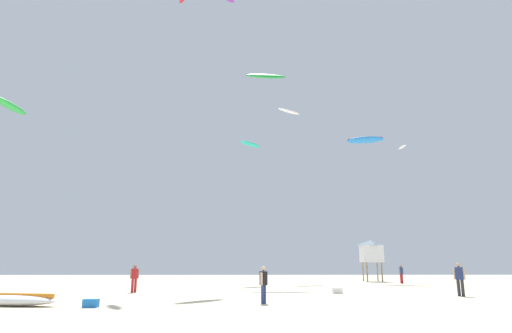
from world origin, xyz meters
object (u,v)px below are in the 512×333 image
at_px(kite_grounded_near, 12,300).
at_px(kite_aloft_4, 266,76).
at_px(gear_bag, 91,303).
at_px(person_midground, 401,273).
at_px(lifeguard_tower, 371,251).
at_px(kite_aloft_6, 402,147).
at_px(kite_aloft_0, 9,105).
at_px(kite_aloft_1, 289,111).
at_px(kite_aloft_7, 365,140).
at_px(person_foreground, 264,282).
at_px(person_right, 134,276).
at_px(person_left, 460,276).
at_px(kite_aloft_2, 250,144).
at_px(cooler_box, 337,291).

xyz_separation_m(kite_grounded_near, kite_aloft_4, (11.39, 20.60, 19.53)).
bearing_deg(gear_bag, person_midground, 47.55).
relative_size(person_midground, lifeguard_tower, 0.39).
bearing_deg(kite_aloft_6, person_midground, -114.52).
relative_size(kite_aloft_0, kite_aloft_1, 1.46).
bearing_deg(kite_aloft_7, person_foreground, -115.75).
distance_m(lifeguard_tower, kite_aloft_7, 11.84).
bearing_deg(person_right, kite_aloft_1, -63.18).
distance_m(person_foreground, person_left, 11.46).
distance_m(person_midground, kite_aloft_2, 18.56).
bearing_deg(person_foreground, person_right, 160.93).
height_order(person_midground, person_left, person_left).
distance_m(person_foreground, kite_aloft_4, 27.35).
distance_m(kite_grounded_near, kite_aloft_4, 30.58).
distance_m(cooler_box, kite_aloft_1, 28.19).
distance_m(kite_grounded_near, kite_aloft_1, 36.88).
distance_m(cooler_box, kite_aloft_0, 30.20).
relative_size(person_right, lifeguard_tower, 0.40).
xyz_separation_m(kite_grounded_near, lifeguard_tower, (22.45, 26.30, 2.81)).
height_order(person_midground, kite_grounded_near, person_midground).
bearing_deg(kite_aloft_2, gear_bag, -105.45).
xyz_separation_m(cooler_box, kite_aloft_2, (-4.93, 15.32, 13.20)).
xyz_separation_m(kite_aloft_6, kite_aloft_7, (-7.23, -8.53, -1.60)).
distance_m(person_left, gear_bag, 18.44).
relative_size(person_foreground, kite_grounded_near, 0.36).
distance_m(person_left, kite_aloft_1, 30.15).
height_order(person_foreground, cooler_box, person_foreground).
distance_m(person_midground, kite_grounded_near, 31.87).
distance_m(kite_aloft_1, kite_aloft_6, 16.58).
height_order(person_foreground, kite_aloft_1, kite_aloft_1).
height_order(person_right, cooler_box, person_right).
distance_m(person_foreground, kite_aloft_6, 41.82).
bearing_deg(kite_aloft_1, kite_aloft_6, 22.05).
bearing_deg(kite_aloft_6, person_left, -106.38).
bearing_deg(kite_aloft_1, kite_aloft_2, -128.53).
xyz_separation_m(person_foreground, kite_aloft_2, (-0.38, 21.81, 12.44)).
height_order(cooler_box, kite_aloft_4, kite_aloft_4).
bearing_deg(person_foreground, gear_bag, -140.20).
distance_m(person_right, lifeguard_tower, 26.53).
bearing_deg(person_midground, kite_aloft_0, -115.51).
relative_size(person_midground, kite_aloft_6, 0.75).
distance_m(person_midground, lifeguard_tower, 5.51).
xyz_separation_m(kite_grounded_near, kite_aloft_0, (-10.33, 15.67, 14.37)).
distance_m(gear_bag, kite_aloft_7, 35.87).
distance_m(person_left, cooler_box, 6.61).
bearing_deg(kite_aloft_4, person_left, -58.50).
bearing_deg(person_left, kite_aloft_6, -162.22).
distance_m(kite_grounded_near, gear_bag, 3.53).
bearing_deg(kite_aloft_1, kite_aloft_4, -111.55).
xyz_separation_m(person_right, gear_bag, (0.73, -9.42, -0.80)).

